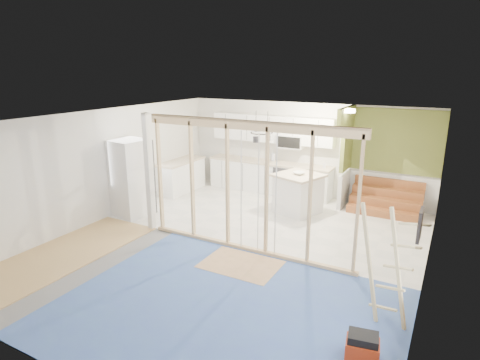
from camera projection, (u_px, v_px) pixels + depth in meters
The scene contains 17 objects.
room at pixel (233, 186), 7.76m from camera, with size 7.01×8.01×2.61m.
floor_overlays at pixel (238, 246), 8.13m from camera, with size 7.00×8.00×0.03m.
stud_frame at pixel (223, 171), 7.78m from camera, with size 4.66×0.14×2.60m.
base_cabinets at pixel (242, 177), 11.57m from camera, with size 4.45×2.24×0.93m.
upper_cabinets at pixel (274, 130), 11.23m from camera, with size 3.60×0.41×0.85m.
green_partition at pixel (376, 174), 10.01m from camera, with size 2.25×1.51×2.60m.
pot_rack at pixel (261, 135), 9.31m from camera, with size 0.52×0.52×0.72m.
sheathing_panel at pixel (416, 273), 4.47m from camera, with size 0.02×4.00×2.60m, color tan.
electrical_panel at pixel (420, 225), 4.91m from camera, with size 0.04×0.30×0.40m, color #3D3D42.
ceiling_light at pixel (348, 111), 9.32m from camera, with size 0.32×0.32×0.08m, color #FFEABF.
fridge at pixel (131, 178), 9.66m from camera, with size 0.92×0.89×1.88m.
island at pixel (298, 194), 9.91m from camera, with size 1.29×1.29×1.00m.
bowl at pixel (299, 173), 9.76m from camera, with size 0.27×0.27×0.07m, color silver.
soap_bottle_a at pixel (273, 156), 11.42m from camera, with size 0.12×0.12×0.31m, color silver.
soap_bottle_b at pixel (324, 165), 10.67m from camera, with size 0.08×0.08×0.18m, color silver.
toolbox at pixel (362, 348), 4.92m from camera, with size 0.44×0.36×0.38m.
ladder at pixel (387, 267), 5.50m from camera, with size 0.91×0.16×1.71m.
Camera 1 is at (3.67, -6.47, 3.51)m, focal length 30.00 mm.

